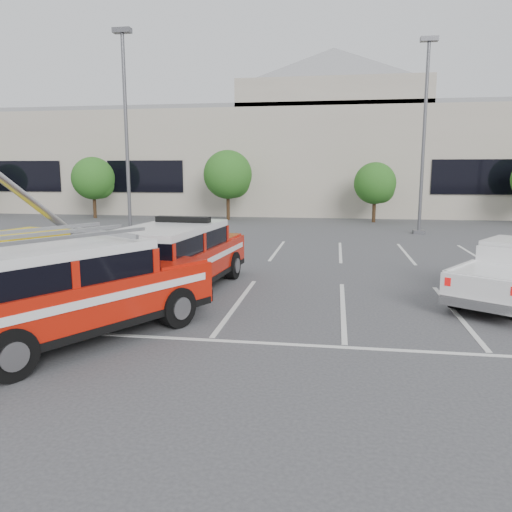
{
  "coord_description": "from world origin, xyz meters",
  "views": [
    {
      "loc": [
        2.45,
        -12.28,
        3.4
      ],
      "look_at": [
        0.28,
        1.31,
        1.05
      ],
      "focal_mm": 35.0,
      "sensor_mm": 36.0,
      "label": 1
    }
  ],
  "objects_px": {
    "light_pole_left": "(126,135)",
    "ladder_suv": "(68,297)",
    "utility_rig": "(17,260)",
    "tree_left": "(95,180)",
    "tree_mid_left": "(229,176)",
    "fire_chief_suv": "(177,262)",
    "tree_mid_right": "(376,185)",
    "light_pole_mid": "(424,137)",
    "convention_building": "(310,156)"
  },
  "relations": [
    {
      "from": "light_pole_left",
      "to": "ladder_suv",
      "type": "distance_m",
      "value": 16.7
    },
    {
      "from": "light_pole_left",
      "to": "utility_rig",
      "type": "xyz_separation_m",
      "value": [
        0.77,
        -10.5,
        -4.48
      ]
    },
    {
      "from": "tree_left",
      "to": "tree_mid_left",
      "type": "relative_size",
      "value": 0.91
    },
    {
      "from": "tree_mid_left",
      "to": "light_pole_left",
      "type": "height_order",
      "value": "light_pole_left"
    },
    {
      "from": "ladder_suv",
      "to": "tree_left",
      "type": "bearing_deg",
      "value": 144.99
    },
    {
      "from": "fire_chief_suv",
      "to": "tree_mid_left",
      "type": "bearing_deg",
      "value": 103.57
    },
    {
      "from": "tree_mid_left",
      "to": "tree_mid_right",
      "type": "bearing_deg",
      "value": -0.0
    },
    {
      "from": "tree_mid_left",
      "to": "light_pole_left",
      "type": "xyz_separation_m",
      "value": [
        -3.09,
        -10.05,
        2.14
      ]
    },
    {
      "from": "tree_mid_right",
      "to": "utility_rig",
      "type": "relative_size",
      "value": 0.92
    },
    {
      "from": "tree_mid_right",
      "to": "light_pole_left",
      "type": "distance_m",
      "value": 16.72
    },
    {
      "from": "tree_left",
      "to": "light_pole_left",
      "type": "height_order",
      "value": "light_pole_left"
    },
    {
      "from": "light_pole_left",
      "to": "tree_left",
      "type": "bearing_deg",
      "value": 124.52
    },
    {
      "from": "tree_mid_left",
      "to": "light_pole_mid",
      "type": "xyz_separation_m",
      "value": [
        11.91,
        -6.05,
        2.14
      ]
    },
    {
      "from": "convention_building",
      "to": "utility_rig",
      "type": "distance_m",
      "value": 31.51
    },
    {
      "from": "light_pole_mid",
      "to": "ladder_suv",
      "type": "bearing_deg",
      "value": -116.93
    },
    {
      "from": "light_pole_left",
      "to": "light_pole_mid",
      "type": "xyz_separation_m",
      "value": [
        15.0,
        4.0,
        0.0
      ]
    },
    {
      "from": "ladder_suv",
      "to": "light_pole_left",
      "type": "bearing_deg",
      "value": 138.23
    },
    {
      "from": "tree_left",
      "to": "tree_mid_left",
      "type": "distance_m",
      "value": 10.0
    },
    {
      "from": "utility_rig",
      "to": "tree_left",
      "type": "bearing_deg",
      "value": 123.67
    },
    {
      "from": "convention_building",
      "to": "tree_mid_right",
      "type": "xyz_separation_m",
      "value": [
        4.91,
        -9.82,
        -2.22
      ]
    },
    {
      "from": "convention_building",
      "to": "ladder_suv",
      "type": "bearing_deg",
      "value": -94.85
    },
    {
      "from": "tree_left",
      "to": "light_pole_mid",
      "type": "relative_size",
      "value": 0.43
    },
    {
      "from": "tree_left",
      "to": "utility_rig",
      "type": "bearing_deg",
      "value": -69.49
    },
    {
      "from": "utility_rig",
      "to": "light_pole_left",
      "type": "bearing_deg",
      "value": 107.38
    },
    {
      "from": "light_pole_left",
      "to": "fire_chief_suv",
      "type": "bearing_deg",
      "value": -61.02
    },
    {
      "from": "tree_mid_right",
      "to": "utility_rig",
      "type": "xyz_separation_m",
      "value": [
        -12.32,
        -20.54,
        -1.8
      ]
    },
    {
      "from": "convention_building",
      "to": "fire_chief_suv",
      "type": "relative_size",
      "value": 9.73
    },
    {
      "from": "tree_left",
      "to": "utility_rig",
      "type": "height_order",
      "value": "tree_left"
    },
    {
      "from": "tree_mid_left",
      "to": "ladder_suv",
      "type": "distance_m",
      "value": 25.51
    },
    {
      "from": "tree_mid_right",
      "to": "light_pole_mid",
      "type": "relative_size",
      "value": 0.39
    },
    {
      "from": "ladder_suv",
      "to": "utility_rig",
      "type": "height_order",
      "value": "utility_rig"
    },
    {
      "from": "fire_chief_suv",
      "to": "tree_mid_right",
      "type": "bearing_deg",
      "value": 77.0
    },
    {
      "from": "light_pole_left",
      "to": "fire_chief_suv",
      "type": "height_order",
      "value": "light_pole_left"
    },
    {
      "from": "convention_building",
      "to": "tree_mid_right",
      "type": "distance_m",
      "value": 11.2
    },
    {
      "from": "tree_mid_left",
      "to": "light_pole_mid",
      "type": "relative_size",
      "value": 0.47
    },
    {
      "from": "tree_left",
      "to": "ladder_suv",
      "type": "relative_size",
      "value": 0.73
    },
    {
      "from": "ladder_suv",
      "to": "utility_rig",
      "type": "xyz_separation_m",
      "value": [
        -4.43,
        4.79,
        -0.2
      ]
    },
    {
      "from": "convention_building",
      "to": "tree_left",
      "type": "relative_size",
      "value": 13.58
    },
    {
      "from": "ladder_suv",
      "to": "convention_building",
      "type": "bearing_deg",
      "value": 114.6
    },
    {
      "from": "convention_building",
      "to": "utility_rig",
      "type": "relative_size",
      "value": 13.77
    },
    {
      "from": "ladder_suv",
      "to": "utility_rig",
      "type": "bearing_deg",
      "value": 162.2
    },
    {
      "from": "convention_building",
      "to": "light_pole_left",
      "type": "distance_m",
      "value": 21.49
    },
    {
      "from": "tree_mid_right",
      "to": "light_pole_mid",
      "type": "height_order",
      "value": "light_pole_mid"
    },
    {
      "from": "fire_chief_suv",
      "to": "utility_rig",
      "type": "relative_size",
      "value": 1.42
    },
    {
      "from": "tree_left",
      "to": "fire_chief_suv",
      "type": "distance_m",
      "value": 24.74
    },
    {
      "from": "utility_rig",
      "to": "convention_building",
      "type": "bearing_deg",
      "value": 89.45
    },
    {
      "from": "tree_mid_right",
      "to": "ladder_suv",
      "type": "xyz_separation_m",
      "value": [
        -7.89,
        -25.33,
        -1.6
      ]
    },
    {
      "from": "tree_mid_left",
      "to": "convention_building",
      "type": "bearing_deg",
      "value": 62.6
    },
    {
      "from": "ladder_suv",
      "to": "tree_mid_right",
      "type": "bearing_deg",
      "value": 102.14
    },
    {
      "from": "convention_building",
      "to": "utility_rig",
      "type": "bearing_deg",
      "value": -103.71
    }
  ]
}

